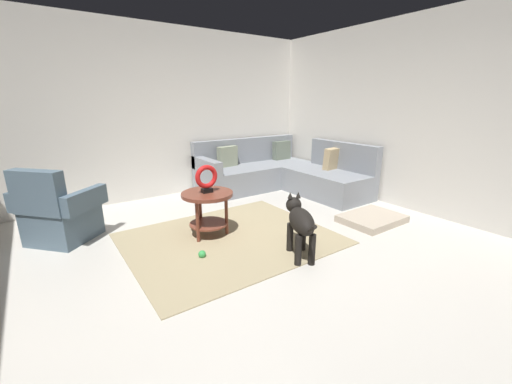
# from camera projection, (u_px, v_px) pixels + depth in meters

# --- Properties ---
(ground_plane) EXTENTS (6.00, 6.00, 0.10)m
(ground_plane) POSITION_uv_depth(u_px,v_px,m) (253.00, 272.00, 3.10)
(ground_plane) COLOR beige
(wall_back) EXTENTS (6.00, 0.12, 2.70)m
(wall_back) POSITION_uv_depth(u_px,v_px,m) (149.00, 114.00, 5.02)
(wall_back) COLOR silver
(wall_back) RESTS_ON ground_plane
(wall_right) EXTENTS (0.12, 6.00, 2.70)m
(wall_right) POSITION_uv_depth(u_px,v_px,m) (430.00, 117.00, 4.32)
(wall_right) COLOR silver
(wall_right) RESTS_ON ground_plane
(area_rug) EXTENTS (2.30, 1.90, 0.01)m
(area_rug) POSITION_uv_depth(u_px,v_px,m) (230.00, 238.00, 3.72)
(area_rug) COLOR tan
(area_rug) RESTS_ON ground_plane
(sectional_couch) EXTENTS (2.20, 2.25, 0.88)m
(sectional_couch) POSITION_uv_depth(u_px,v_px,m) (281.00, 174.00, 5.69)
(sectional_couch) COLOR gray
(sectional_couch) RESTS_ON ground_plane
(armchair) EXTENTS (0.98, 1.00, 0.88)m
(armchair) POSITION_uv_depth(u_px,v_px,m) (58.00, 215.00, 3.58)
(armchair) COLOR #4C6070
(armchair) RESTS_ON ground_plane
(side_table) EXTENTS (0.60, 0.60, 0.54)m
(side_table) POSITION_uv_depth(u_px,v_px,m) (208.00, 202.00, 3.71)
(side_table) COLOR brown
(side_table) RESTS_ON ground_plane
(torus_sculpture) EXTENTS (0.28, 0.08, 0.33)m
(torus_sculpture) POSITION_uv_depth(u_px,v_px,m) (206.00, 178.00, 3.62)
(torus_sculpture) COLOR black
(torus_sculpture) RESTS_ON side_table
(dog_bed_mat) EXTENTS (0.80, 0.60, 0.09)m
(dog_bed_mat) POSITION_uv_depth(u_px,v_px,m) (372.00, 219.00, 4.23)
(dog_bed_mat) COLOR #B2A38E
(dog_bed_mat) RESTS_ON ground_plane
(dog) EXTENTS (0.43, 0.78, 0.63)m
(dog) POSITION_uv_depth(u_px,v_px,m) (300.00, 222.00, 3.22)
(dog) COLOR black
(dog) RESTS_ON ground_plane
(dog_toy_ball) EXTENTS (0.08, 0.08, 0.08)m
(dog_toy_ball) POSITION_uv_depth(u_px,v_px,m) (202.00, 254.00, 3.27)
(dog_toy_ball) COLOR green
(dog_toy_ball) RESTS_ON ground_plane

